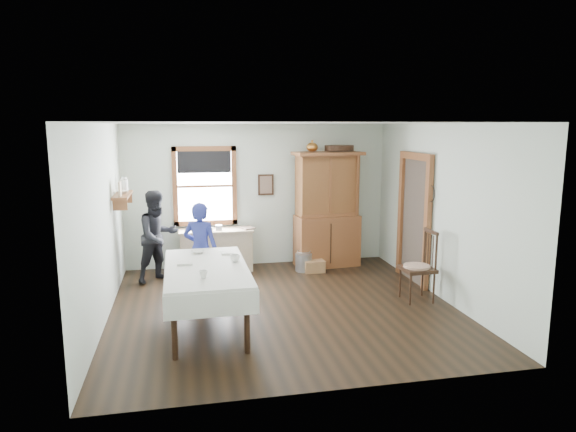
{
  "coord_description": "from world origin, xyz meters",
  "views": [
    {
      "loc": [
        -1.4,
        -7.15,
        2.67
      ],
      "look_at": [
        0.14,
        0.3,
        1.32
      ],
      "focal_mm": 32.0,
      "sensor_mm": 36.0,
      "label": 1
    }
  ],
  "objects_px": {
    "woman_blue": "(201,253)",
    "work_counter": "(216,250)",
    "dining_table": "(207,297)",
    "figure_dark": "(158,239)",
    "pail": "(304,262)",
    "wicker_basket": "(314,266)",
    "china_hutch": "(327,209)",
    "spindle_chair": "(417,265)"
  },
  "relations": [
    {
      "from": "pail",
      "to": "figure_dark",
      "type": "xyz_separation_m",
      "value": [
        -2.6,
        -0.08,
        0.57
      ]
    },
    {
      "from": "spindle_chair",
      "to": "wicker_basket",
      "type": "bearing_deg",
      "value": 121.05
    },
    {
      "from": "wicker_basket",
      "to": "figure_dark",
      "type": "xyz_separation_m",
      "value": [
        -2.77,
        0.02,
        0.62
      ]
    },
    {
      "from": "work_counter",
      "to": "china_hutch",
      "type": "bearing_deg",
      "value": -1.14
    },
    {
      "from": "dining_table",
      "to": "woman_blue",
      "type": "xyz_separation_m",
      "value": [
        -0.03,
        1.34,
        0.27
      ]
    },
    {
      "from": "work_counter",
      "to": "wicker_basket",
      "type": "distance_m",
      "value": 1.84
    },
    {
      "from": "china_hutch",
      "to": "figure_dark",
      "type": "height_order",
      "value": "china_hutch"
    },
    {
      "from": "figure_dark",
      "to": "spindle_chair",
      "type": "bearing_deg",
      "value": -59.47
    },
    {
      "from": "wicker_basket",
      "to": "woman_blue",
      "type": "bearing_deg",
      "value": -156.48
    },
    {
      "from": "woman_blue",
      "to": "work_counter",
      "type": "bearing_deg",
      "value": -83.49
    },
    {
      "from": "spindle_chair",
      "to": "woman_blue",
      "type": "xyz_separation_m",
      "value": [
        -3.24,
        0.92,
        0.14
      ]
    },
    {
      "from": "china_hutch",
      "to": "woman_blue",
      "type": "xyz_separation_m",
      "value": [
        -2.43,
        -1.31,
        -0.4
      ]
    },
    {
      "from": "pail",
      "to": "woman_blue",
      "type": "relative_size",
      "value": 0.24
    },
    {
      "from": "wicker_basket",
      "to": "figure_dark",
      "type": "relative_size",
      "value": 0.25
    },
    {
      "from": "work_counter",
      "to": "dining_table",
      "type": "distance_m",
      "value": 2.75
    },
    {
      "from": "spindle_chair",
      "to": "pail",
      "type": "distance_m",
      "value": 2.38
    },
    {
      "from": "dining_table",
      "to": "spindle_chair",
      "type": "bearing_deg",
      "value": 7.37
    },
    {
      "from": "pail",
      "to": "woman_blue",
      "type": "distance_m",
      "value": 2.22
    },
    {
      "from": "work_counter",
      "to": "china_hutch",
      "type": "height_order",
      "value": "china_hutch"
    },
    {
      "from": "spindle_chair",
      "to": "work_counter",
      "type": "bearing_deg",
      "value": 140.16
    },
    {
      "from": "dining_table",
      "to": "figure_dark",
      "type": "relative_size",
      "value": 1.43
    },
    {
      "from": "pail",
      "to": "figure_dark",
      "type": "height_order",
      "value": "figure_dark"
    },
    {
      "from": "work_counter",
      "to": "woman_blue",
      "type": "distance_m",
      "value": 1.47
    },
    {
      "from": "dining_table",
      "to": "spindle_chair",
      "type": "height_order",
      "value": "spindle_chair"
    },
    {
      "from": "china_hutch",
      "to": "wicker_basket",
      "type": "distance_m",
      "value": 1.12
    },
    {
      "from": "dining_table",
      "to": "spindle_chair",
      "type": "xyz_separation_m",
      "value": [
        3.21,
        0.42,
        0.14
      ]
    },
    {
      "from": "woman_blue",
      "to": "figure_dark",
      "type": "relative_size",
      "value": 0.95
    },
    {
      "from": "pail",
      "to": "wicker_basket",
      "type": "bearing_deg",
      "value": -30.37
    },
    {
      "from": "woman_blue",
      "to": "china_hutch",
      "type": "bearing_deg",
      "value": -131.83
    },
    {
      "from": "spindle_chair",
      "to": "wicker_basket",
      "type": "xyz_separation_m",
      "value": [
        -1.15,
        1.83,
        -0.45
      ]
    },
    {
      "from": "wicker_basket",
      "to": "woman_blue",
      "type": "xyz_separation_m",
      "value": [
        -2.08,
        -0.91,
        0.58
      ]
    },
    {
      "from": "dining_table",
      "to": "figure_dark",
      "type": "height_order",
      "value": "figure_dark"
    },
    {
      "from": "dining_table",
      "to": "figure_dark",
      "type": "distance_m",
      "value": 2.4
    },
    {
      "from": "spindle_chair",
      "to": "figure_dark",
      "type": "xyz_separation_m",
      "value": [
        -3.92,
        1.85,
        0.18
      ]
    },
    {
      "from": "work_counter",
      "to": "spindle_chair",
      "type": "height_order",
      "value": "spindle_chair"
    },
    {
      "from": "work_counter",
      "to": "woman_blue",
      "type": "bearing_deg",
      "value": -102.12
    },
    {
      "from": "china_hutch",
      "to": "figure_dark",
      "type": "xyz_separation_m",
      "value": [
        -3.12,
        -0.38,
        -0.36
      ]
    },
    {
      "from": "china_hutch",
      "to": "figure_dark",
      "type": "distance_m",
      "value": 3.17
    },
    {
      "from": "china_hutch",
      "to": "dining_table",
      "type": "relative_size",
      "value": 1.04
    },
    {
      "from": "work_counter",
      "to": "figure_dark",
      "type": "height_order",
      "value": "figure_dark"
    },
    {
      "from": "work_counter",
      "to": "woman_blue",
      "type": "xyz_separation_m",
      "value": [
        -0.33,
        -1.4,
        0.31
      ]
    },
    {
      "from": "spindle_chair",
      "to": "pail",
      "type": "xyz_separation_m",
      "value": [
        -1.33,
        1.93,
        -0.39
      ]
    }
  ]
}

